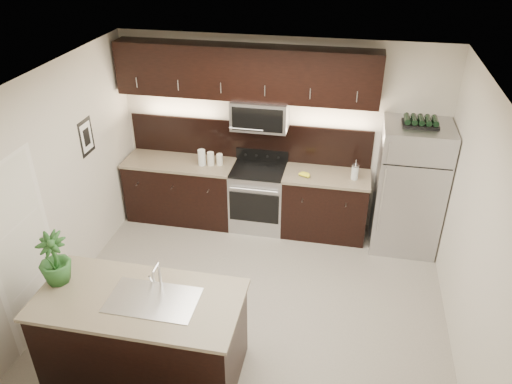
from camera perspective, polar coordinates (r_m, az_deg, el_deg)
ground at (r=6.12m, az=-0.50°, el=-12.60°), size 4.50×4.50×0.00m
room_walls at (r=5.12m, az=-1.89°, el=1.42°), size 4.52×4.02×2.71m
counter_run at (r=7.25m, az=-1.32°, el=-0.44°), size 3.51×0.65×0.94m
upper_fixtures at (r=6.70m, az=-0.99°, el=12.59°), size 3.49×0.40×1.66m
island at (r=5.23m, az=-12.73°, el=-15.56°), size 1.96×0.96×0.94m
sink_faucet at (r=4.85m, az=-11.67°, el=-11.80°), size 0.84×0.50×0.28m
refrigerator at (r=6.91m, az=17.10°, el=0.48°), size 0.86×0.77×1.78m
wine_rack at (r=6.52m, az=18.32°, el=7.67°), size 0.44×0.27×0.10m
plant at (r=5.18m, az=-22.10°, el=-7.07°), size 0.31×0.31×0.54m
canisters at (r=7.07m, az=-5.45°, el=3.85°), size 0.34×0.15×0.23m
french_press at (r=6.80m, az=11.23°, el=2.26°), size 0.10×0.10×0.28m
bananas at (r=6.83m, az=5.30°, el=2.13°), size 0.21×0.19×0.05m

